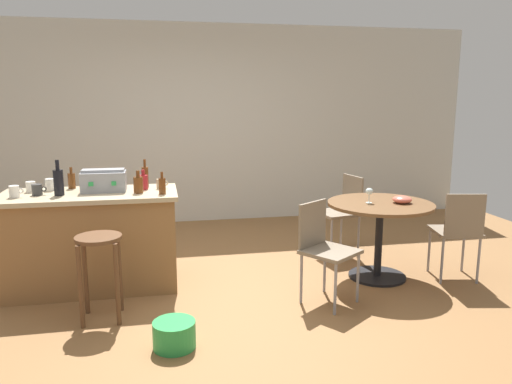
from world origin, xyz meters
TOP-DOWN VIEW (x-y plane):
  - ground_plane at (0.00, 0.00)m, footprint 8.80×8.80m
  - back_wall at (0.00, 2.69)m, footprint 8.00×0.10m
  - kitchen_island at (-1.07, 0.35)m, footprint 1.54×0.72m
  - wooden_stool at (-0.92, -0.36)m, footprint 0.35×0.35m
  - dining_table at (1.59, 0.06)m, footprint 0.99×0.99m
  - folding_chair_near at (0.89, -0.36)m, footprint 0.56×0.56m
  - folding_chair_far at (2.29, -0.15)m, footprint 0.47×0.47m
  - folding_chair_left at (1.51, 0.80)m, footprint 0.47×0.47m
  - toolbox at (-0.94, 0.39)m, footprint 0.39×0.24m
  - bottle_0 at (-0.63, 0.25)m, footprint 0.08×0.08m
  - bottle_1 at (-0.43, 0.16)m, footprint 0.06×0.06m
  - bottle_2 at (-0.58, 0.53)m, footprint 0.06×0.06m
  - bottle_3 at (-0.59, 0.43)m, footprint 0.08×0.08m
  - bottle_4 at (-1.30, 0.27)m, footprint 0.08×0.08m
  - bottle_5 at (-1.25, 0.60)m, footprint 0.07×0.07m
  - cup_0 at (-0.44, 0.43)m, footprint 0.11×0.07m
  - cup_1 at (-1.58, 0.49)m, footprint 0.12×0.08m
  - cup_2 at (-1.49, 0.32)m, footprint 0.12×0.09m
  - cup_3 at (-1.42, 0.53)m, footprint 0.12×0.08m
  - cup_4 at (-1.65, 0.25)m, footprint 0.12×0.08m
  - wine_glass at (1.48, 0.07)m, footprint 0.07×0.07m
  - serving_bowl at (1.78, 0.01)m, footprint 0.18×0.18m
  - plastic_bucket at (-0.38, -0.93)m, footprint 0.30×0.30m

SIDE VIEW (x-z plane):
  - ground_plane at x=0.00m, z-range 0.00..0.00m
  - plastic_bucket at x=-0.38m, z-range 0.00..0.19m
  - kitchen_island at x=-1.07m, z-range 0.00..0.88m
  - folding_chair_near at x=0.89m, z-range 0.07..0.92m
  - wooden_stool at x=-0.92m, z-range 0.16..0.84m
  - folding_chair_far at x=2.29m, z-range 0.08..0.94m
  - folding_chair_left at x=1.51m, z-range 0.09..0.96m
  - dining_table at x=1.59m, z-range 0.20..0.94m
  - serving_bowl at x=1.78m, z-range 0.74..0.81m
  - wine_glass at x=1.48m, z-range 0.77..0.92m
  - cup_0 at x=-0.44m, z-range 0.88..0.97m
  - cup_1 at x=-1.58m, z-range 0.88..0.98m
  - cup_2 at x=-1.49m, z-range 0.88..0.98m
  - cup_4 at x=-1.65m, z-range 0.88..0.98m
  - cup_3 at x=-1.42m, z-range 0.88..0.99m
  - bottle_3 at x=-0.59m, z-range 0.86..1.04m
  - bottle_1 at x=-0.43m, z-range 0.86..1.06m
  - bottle_5 at x=-1.25m, z-range 0.86..1.06m
  - bottle_0 at x=-0.63m, z-range 0.86..1.06m
  - toolbox at x=-0.94m, z-range 0.88..1.08m
  - bottle_2 at x=-0.58m, z-range 0.85..1.12m
  - bottle_4 at x=-1.30m, z-range 0.85..1.16m
  - back_wall at x=0.00m, z-range 0.00..2.70m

